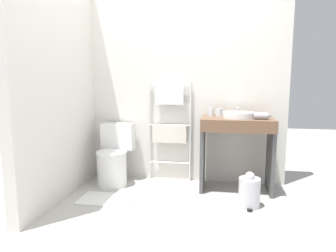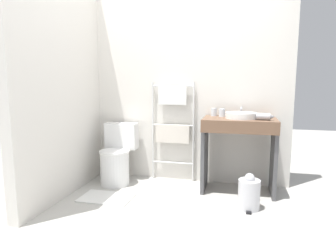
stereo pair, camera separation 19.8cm
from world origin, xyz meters
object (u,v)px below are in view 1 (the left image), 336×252
Objects in this scene: cup_near_wall at (211,112)px; trash_bin at (249,192)px; towel_radiator at (169,119)px; cup_near_edge at (219,112)px; hair_dryer at (261,116)px; toilet at (114,158)px; sink_basin at (239,115)px.

trash_bin is at bearing -56.33° from cup_near_wall.
towel_radiator is 13.27× the size of cup_near_edge.
hair_dryer is at bearing -24.14° from cup_near_wall.
toilet is 1.58m from sink_basin.
toilet is 7.89× the size of cup_near_wall.
toilet is at bearing 178.43° from hair_dryer.
cup_near_wall and cup_near_edge have the same top height.
trash_bin is (0.42, -0.63, -0.74)m from cup_near_wall.
cup_near_edge is at bearing 6.92° from toilet.
hair_dryer is at bearing -1.57° from toilet.
hair_dryer is (1.07, -0.29, 0.10)m from towel_radiator.
trash_bin is (1.58, -0.43, -0.16)m from toilet.
sink_basin is 0.35m from cup_near_wall.
sink_basin is 3.70× the size of cup_near_wall.
towel_radiator reaches higher than cup_near_wall.
towel_radiator is 1.31m from trash_bin.
cup_near_wall is 1.00× the size of cup_near_edge.
cup_near_edge reaches higher than toilet.
towel_radiator is at bearing 164.57° from hair_dryer.
trash_bin is (0.32, -0.58, -0.74)m from cup_near_edge.
cup_near_wall reaches higher than hair_dryer.
trash_bin is at bearing -61.18° from cup_near_edge.
cup_near_wall is at bearing -5.23° from towel_radiator.
hair_dryer is at bearing -15.43° from towel_radiator.
hair_dryer is (1.72, -0.05, 0.56)m from toilet.
towel_radiator is 0.53m from cup_near_wall.
hair_dryer is at bearing -19.31° from sink_basin.
cup_near_wall is 0.60m from hair_dryer.
towel_radiator is 13.26× the size of cup_near_wall.
cup_near_edge is at bearing 156.15° from hair_dryer.
sink_basin is 0.95× the size of trash_bin.
cup_near_edge is (-0.22, 0.12, 0.01)m from sink_basin.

